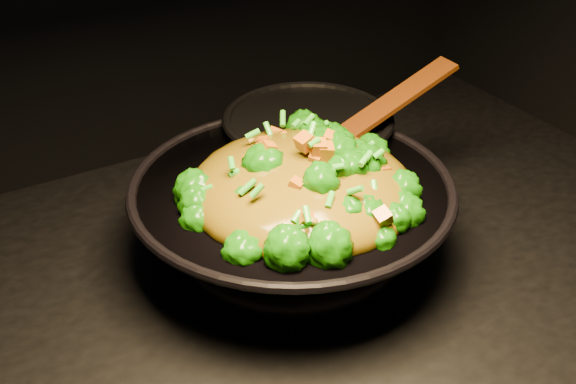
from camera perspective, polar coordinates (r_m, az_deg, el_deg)
wok at (r=0.95m, az=0.31°, el=-2.41°), size 0.42×0.42×0.11m
stir_fry at (r=0.88m, az=1.12°, el=2.62°), size 0.34×0.34×0.10m
spatula at (r=1.02m, az=7.29°, el=6.41°), size 0.24×0.04×0.10m
back_pot at (r=1.08m, az=1.56°, el=2.90°), size 0.31×0.31×0.14m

